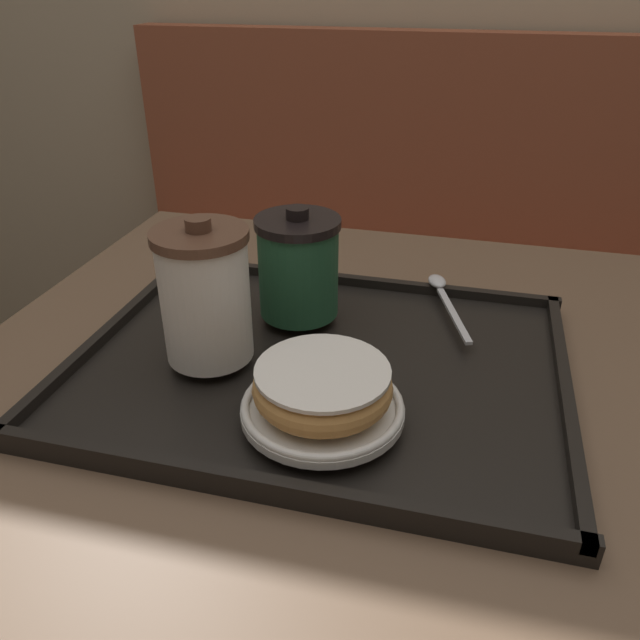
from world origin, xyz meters
The scene contains 8 objects.
booth_bench centered at (0.02, 0.87, 0.32)m, with size 1.47×0.44×1.00m.
cafe_table centered at (0.00, 0.00, 0.56)m, with size 0.82×0.88×0.74m.
serving_tray centered at (0.00, 0.02, 0.75)m, with size 0.51×0.40×0.02m.
coffee_cup_front centered at (-0.12, -0.01, 0.83)m, with size 0.10×0.10×0.15m.
coffee_cup_rear centered at (-0.05, 0.10, 0.82)m, with size 0.10×0.10×0.13m.
plate_with_chocolate_donut centered at (0.02, -0.08, 0.77)m, with size 0.15×0.15×0.01m.
donut_chocolate_glazed centered at (0.02, -0.08, 0.80)m, with size 0.13×0.13×0.04m.
spoon centered at (0.11, 0.19, 0.77)m, with size 0.07×0.16×0.01m.
Camera 1 is at (0.13, -0.53, 1.12)m, focal length 35.00 mm.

